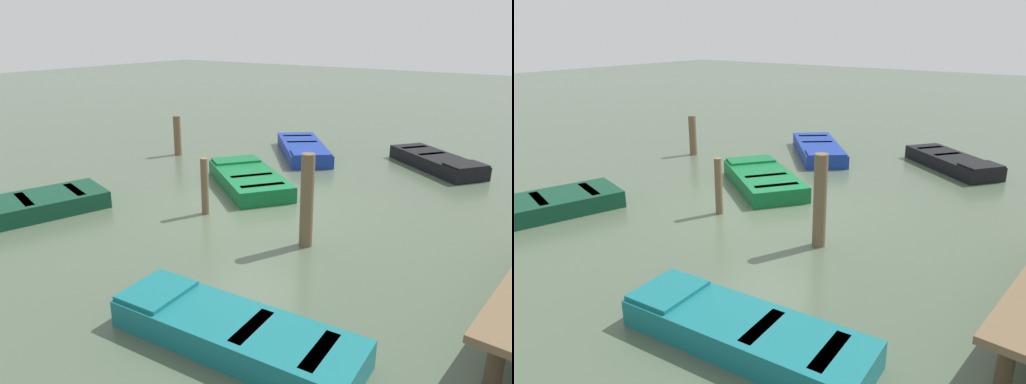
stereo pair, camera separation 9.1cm
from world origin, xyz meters
TOP-DOWN VIEW (x-y plane):
  - ground_plane at (0.00, 0.00)m, footprint 80.00×80.00m
  - rowboat_teal at (4.60, 2.89)m, footprint 1.34×3.58m
  - rowboat_green at (-1.10, -1.02)m, footprint 3.08×3.45m
  - rowboat_blue at (-4.89, -1.54)m, footprint 3.60×3.29m
  - rowboat_dark_green at (3.89, -4.00)m, footprint 4.35×2.53m
  - rowboat_black at (-5.85, 2.57)m, footprint 2.87×3.30m
  - mooring_piling_near_right at (1.09, -0.65)m, footprint 0.17×0.17m
  - mooring_piling_far_right at (-2.53, -5.01)m, footprint 0.25×0.25m
  - mooring_piling_far_left at (1.25, 2.09)m, footprint 0.26×0.26m

SIDE VIEW (x-z plane):
  - ground_plane at x=0.00m, z-range 0.00..0.00m
  - rowboat_dark_green at x=3.89m, z-range -0.01..0.45m
  - rowboat_blue at x=-4.89m, z-range -0.01..0.45m
  - rowboat_teal at x=4.60m, z-range -0.01..0.45m
  - rowboat_black at x=-5.85m, z-range -0.01..0.45m
  - rowboat_green at x=-1.10m, z-range -0.01..0.45m
  - mooring_piling_far_right at x=-2.53m, z-range 0.00..1.31m
  - mooring_piling_near_right at x=1.09m, z-range 0.00..1.32m
  - mooring_piling_far_left at x=1.25m, z-range 0.00..1.85m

